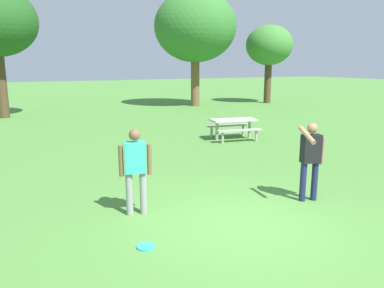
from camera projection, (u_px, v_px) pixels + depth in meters
ground_plane at (248, 225)px, 6.68m from camera, size 120.00×120.00×0.00m
person_thrower at (136, 166)px, 6.98m from camera, size 0.59×0.31×1.64m
person_catcher at (311, 156)px, 7.69m from camera, size 0.74×0.64×1.64m
frisbee at (146, 247)px, 5.87m from camera, size 0.28×0.28×0.03m
picnic_table_near at (233, 125)px, 14.16m from camera, size 1.93×1.70×0.77m
tree_far_right at (195, 27)px, 24.53m from camera, size 5.35×5.35×7.43m
tree_slender_mid at (269, 46)px, 26.74m from camera, size 3.30×3.30×5.50m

